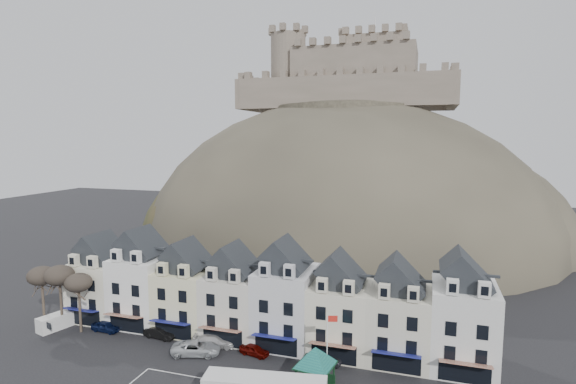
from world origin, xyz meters
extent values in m
cube|color=white|center=(-23.80, 16.00, 4.00)|extent=(6.80, 8.00, 8.00)
cube|color=black|center=(-23.80, 16.00, 9.20)|extent=(6.80, 5.76, 2.80)
cube|color=white|center=(-25.30, 12.40, 8.90)|extent=(1.20, 0.80, 1.60)
cube|color=white|center=(-22.30, 12.40, 8.90)|extent=(1.20, 0.80, 1.60)
cube|color=black|center=(-23.80, 11.97, 1.30)|extent=(5.10, 0.06, 2.20)
cube|color=navy|center=(-23.80, 11.30, 2.60)|extent=(5.10, 1.29, 0.43)
cube|color=white|center=(-17.00, 16.00, 4.60)|extent=(6.80, 8.00, 9.20)
cube|color=black|center=(-17.00, 16.00, 10.40)|extent=(6.80, 5.76, 2.80)
cube|color=white|center=(-18.50, 12.40, 10.10)|extent=(1.20, 0.80, 1.60)
cube|color=white|center=(-15.50, 12.40, 10.10)|extent=(1.20, 0.80, 1.60)
cube|color=black|center=(-17.00, 11.97, 1.30)|extent=(5.10, 0.06, 2.20)
cube|color=maroon|center=(-17.00, 11.30, 2.60)|extent=(5.10, 1.29, 0.43)
cube|color=#F1ECBA|center=(-10.20, 16.00, 4.00)|extent=(6.80, 8.00, 8.00)
cube|color=black|center=(-10.20, 16.00, 9.20)|extent=(6.80, 5.76, 2.80)
cube|color=#F1ECBA|center=(-11.70, 12.40, 8.90)|extent=(1.20, 0.80, 1.60)
cube|color=#F1ECBA|center=(-8.70, 12.40, 8.90)|extent=(1.20, 0.80, 1.60)
cube|color=black|center=(-10.20, 11.97, 1.30)|extent=(5.10, 0.06, 2.20)
cube|color=navy|center=(-10.20, 11.30, 2.60)|extent=(5.10, 1.29, 0.43)
cube|color=silver|center=(-3.40, 16.00, 4.00)|extent=(6.80, 8.00, 8.00)
cube|color=black|center=(-3.40, 16.00, 9.20)|extent=(6.80, 5.76, 2.80)
cube|color=silver|center=(-4.90, 12.40, 8.90)|extent=(1.20, 0.80, 1.60)
cube|color=silver|center=(-1.90, 12.40, 8.90)|extent=(1.20, 0.80, 1.60)
cube|color=black|center=(-3.40, 11.97, 1.30)|extent=(5.10, 0.06, 2.20)
cube|color=maroon|center=(-3.40, 11.30, 2.60)|extent=(5.10, 1.29, 0.43)
cube|color=silver|center=(3.40, 16.00, 4.60)|extent=(6.80, 8.00, 9.20)
cube|color=black|center=(3.40, 16.00, 10.40)|extent=(6.80, 5.76, 2.80)
cube|color=silver|center=(1.90, 12.40, 10.10)|extent=(1.20, 0.80, 1.60)
cube|color=silver|center=(4.90, 12.40, 10.10)|extent=(1.20, 0.80, 1.60)
cube|color=black|center=(3.40, 11.97, 1.30)|extent=(5.10, 0.06, 2.20)
cube|color=navy|center=(3.40, 11.30, 2.60)|extent=(5.10, 1.29, 0.43)
cube|color=silver|center=(10.20, 16.00, 4.00)|extent=(6.80, 8.00, 8.00)
cube|color=black|center=(10.20, 16.00, 9.20)|extent=(6.80, 5.76, 2.80)
cube|color=silver|center=(8.70, 12.40, 8.90)|extent=(1.20, 0.80, 1.60)
cube|color=silver|center=(11.70, 12.40, 8.90)|extent=(1.20, 0.80, 1.60)
cube|color=black|center=(10.20, 11.97, 1.30)|extent=(5.10, 0.06, 2.20)
cube|color=maroon|center=(10.20, 11.30, 2.60)|extent=(5.10, 1.29, 0.43)
cube|color=beige|center=(17.00, 16.00, 4.00)|extent=(6.80, 8.00, 8.00)
cube|color=black|center=(17.00, 16.00, 9.20)|extent=(6.80, 5.76, 2.80)
cube|color=beige|center=(15.50, 12.40, 8.90)|extent=(1.20, 0.80, 1.60)
cube|color=beige|center=(18.50, 12.40, 8.90)|extent=(1.20, 0.80, 1.60)
cube|color=black|center=(17.00, 11.97, 1.30)|extent=(5.10, 0.06, 2.20)
cube|color=navy|center=(17.00, 11.30, 2.60)|extent=(5.10, 1.29, 0.43)
cube|color=white|center=(23.80, 16.00, 4.60)|extent=(6.80, 8.00, 9.20)
cube|color=black|center=(23.80, 16.00, 10.40)|extent=(6.80, 5.76, 2.80)
cube|color=white|center=(22.30, 12.40, 10.10)|extent=(1.20, 0.80, 1.60)
cube|color=white|center=(25.30, 12.40, 10.10)|extent=(1.20, 0.80, 1.60)
cube|color=black|center=(23.80, 11.97, 1.30)|extent=(5.10, 0.06, 2.20)
cube|color=maroon|center=(23.80, 11.30, 2.60)|extent=(5.10, 1.29, 0.43)
ellipsoid|color=#38352B|center=(0.00, 70.00, 0.00)|extent=(96.00, 76.00, 68.00)
ellipsoid|color=#30381C|center=(-22.00, 64.00, 0.00)|extent=(52.00, 44.00, 42.00)
ellipsoid|color=#38352B|center=(24.00, 74.00, 0.00)|extent=(56.00, 48.00, 46.00)
ellipsoid|color=#30381C|center=(-4.00, 56.00, 0.00)|extent=(40.00, 28.00, 28.00)
ellipsoid|color=#38352B|center=(10.00, 58.00, 0.00)|extent=(36.00, 28.00, 24.00)
cylinder|color=#38352B|center=(0.00, 70.00, 31.00)|extent=(30.00, 30.00, 3.00)
cube|color=#6B6152|center=(0.00, 66.00, 35.50)|extent=(48.00, 2.20, 7.00)
cube|color=#6B6152|center=(0.00, 86.00, 35.50)|extent=(48.00, 2.20, 7.00)
cube|color=#6B6152|center=(-24.00, 76.00, 35.50)|extent=(2.20, 22.00, 7.00)
cube|color=#6B6152|center=(24.00, 76.00, 35.50)|extent=(2.20, 22.00, 7.00)
cube|color=#6B6152|center=(2.00, 76.00, 41.00)|extent=(28.00, 18.00, 10.00)
cube|color=#6B6152|center=(6.00, 78.00, 42.50)|extent=(14.00, 12.00, 13.00)
cylinder|color=#6B6152|center=(-14.00, 72.00, 41.00)|extent=(8.40, 8.40, 18.00)
cylinder|color=silver|center=(6.00, 78.00, 51.50)|extent=(0.16, 0.16, 5.00)
cylinder|color=#3D2F26|center=(-29.00, 10.50, 2.87)|extent=(0.32, 0.32, 5.74)
ellipsoid|color=#383028|center=(-29.00, 10.50, 6.97)|extent=(3.61, 3.61, 2.54)
cylinder|color=#3D2F26|center=(-26.00, 10.50, 3.01)|extent=(0.32, 0.32, 6.02)
ellipsoid|color=#383028|center=(-26.00, 10.50, 7.31)|extent=(3.78, 3.78, 2.67)
cylinder|color=#3D2F26|center=(-23.00, 10.50, 2.73)|extent=(0.32, 0.32, 5.46)
ellipsoid|color=#383028|center=(-23.00, 10.50, 6.63)|extent=(3.43, 3.43, 2.42)
cube|color=silver|center=(5.81, 1.79, 3.07)|extent=(11.46, 4.23, 0.26)
cube|color=#103219|center=(8.24, 8.19, 1.28)|extent=(0.18, 0.18, 2.57)
cube|color=#103219|center=(11.10, 7.75, 1.28)|extent=(0.18, 0.18, 2.57)
cube|color=#103219|center=(7.80, 5.34, 1.28)|extent=(0.18, 0.18, 2.57)
cube|color=#103219|center=(9.45, 6.54, 2.57)|extent=(4.03, 4.03, 0.13)
cone|color=#125152|center=(9.45, 6.54, 3.53)|extent=(7.00, 7.00, 1.93)
cylinder|color=silver|center=(10.31, 8.00, 3.76)|extent=(0.11, 0.11, 7.52)
cube|color=red|center=(10.81, 8.13, 6.95)|extent=(1.00, 0.31, 0.66)
cube|color=white|center=(-26.87, 10.16, 0.97)|extent=(2.96, 4.61, 1.94)
cube|color=black|center=(-26.87, 10.16, 1.34)|extent=(1.71, 0.56, 0.83)
imported|color=#0A1436|center=(-20.00, 11.58, 0.67)|extent=(3.98, 1.74, 1.33)
imported|color=black|center=(-12.07, 12.00, 0.70)|extent=(4.38, 1.88, 1.40)
imported|color=#BABEC2|center=(-5.60, 9.50, 0.79)|extent=(6.08, 4.07, 1.57)
imported|color=silver|center=(-4.40, 12.00, 0.74)|extent=(5.48, 3.26, 1.49)
imported|color=#4C0704|center=(0.94, 11.40, 0.62)|extent=(3.85, 2.19, 1.24)
imported|color=black|center=(9.10, 12.00, 0.67)|extent=(4.23, 2.02, 1.34)
camera|label=1|loc=(19.59, -34.73, 25.14)|focal=28.00mm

